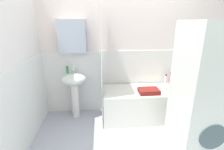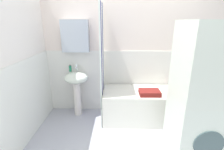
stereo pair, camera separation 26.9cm
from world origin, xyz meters
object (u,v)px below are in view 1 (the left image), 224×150
at_px(sink, 74,86).
at_px(conditioner_bottle, 170,79).
at_px(soap_dispenser, 67,70).
at_px(towel_folded, 149,91).
at_px(shampoo_bottle, 166,80).
at_px(bathtub, 144,104).
at_px(body_wash_bottle, 176,80).
at_px(washer_dryer_stack, 202,94).

height_order(sink, conditioner_bottle, sink).
distance_m(soap_dispenser, towel_folded, 1.47).
relative_size(sink, shampoo_bottle, 4.28).
xyz_separation_m(soap_dispenser, shampoo_bottle, (1.84, 0.05, -0.25)).
xyz_separation_m(conditioner_bottle, towel_folded, (-0.54, -0.39, -0.07)).
distance_m(bathtub, conditioner_bottle, 0.72).
distance_m(conditioner_bottle, towel_folded, 0.67).
bearing_deg(towel_folded, bathtub, 96.54).
xyz_separation_m(body_wash_bottle, washer_dryer_stack, (-0.21, -1.13, 0.23)).
bearing_deg(sink, conditioner_bottle, 3.37).
height_order(shampoo_bottle, washer_dryer_stack, washer_dryer_stack).
bearing_deg(conditioner_bottle, shampoo_bottle, 175.31).
xyz_separation_m(conditioner_bottle, washer_dryer_stack, (-0.11, -1.15, 0.20)).
bearing_deg(conditioner_bottle, towel_folded, -144.01).
bearing_deg(shampoo_bottle, towel_folded, -138.31).
bearing_deg(towel_folded, body_wash_bottle, 30.34).
bearing_deg(washer_dryer_stack, body_wash_bottle, 79.45).
height_order(soap_dispenser, shampoo_bottle, soap_dispenser).
height_order(bathtub, washer_dryer_stack, washer_dryer_stack).
bearing_deg(conditioner_bottle, soap_dispenser, -178.84).
xyz_separation_m(bathtub, conditioner_bottle, (0.56, 0.24, 0.39)).
relative_size(soap_dispenser, washer_dryer_stack, 0.08).
bearing_deg(soap_dispenser, conditioner_bottle, 1.16).
bearing_deg(towel_folded, soap_dispenser, 165.86).
relative_size(shampoo_bottle, washer_dryer_stack, 0.11).
bearing_deg(soap_dispenser, sink, -31.52).
bearing_deg(body_wash_bottle, soap_dispenser, -179.31).
bearing_deg(towel_folded, washer_dryer_stack, -60.30).
bearing_deg(shampoo_bottle, bathtub, -152.09).
relative_size(towel_folded, washer_dryer_stack, 0.19).
bearing_deg(shampoo_bottle, soap_dispenser, -178.55).
height_order(body_wash_bottle, washer_dryer_stack, washer_dryer_stack).
xyz_separation_m(conditioner_bottle, shampoo_bottle, (-0.09, 0.01, -0.02)).
height_order(bathtub, shampoo_bottle, shampoo_bottle).
distance_m(body_wash_bottle, towel_folded, 0.75).
distance_m(soap_dispenser, washer_dryer_stack, 2.14).
xyz_separation_m(soap_dispenser, body_wash_bottle, (2.04, 0.02, -0.27)).
distance_m(conditioner_bottle, washer_dryer_stack, 1.17).
xyz_separation_m(shampoo_bottle, washer_dryer_stack, (-0.02, -1.16, 0.22)).
distance_m(soap_dispenser, body_wash_bottle, 2.06).
relative_size(sink, bathtub, 0.55).
xyz_separation_m(bathtub, shampoo_bottle, (0.46, 0.25, 0.37)).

